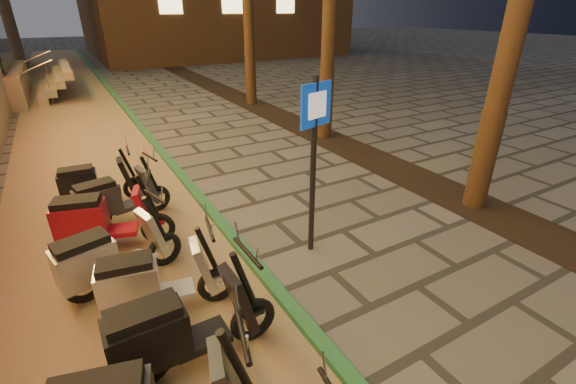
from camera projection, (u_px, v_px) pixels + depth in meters
ground at (421, 353)px, 4.23m from camera, size 120.00×120.00×0.00m
parking_strip at (83, 142)px, 10.85m from camera, size 3.40×60.00×0.01m
green_curb at (145, 132)px, 11.60m from camera, size 0.18×60.00×0.10m
planting_strip at (370, 157)px, 9.75m from camera, size 1.20×40.00×0.02m
pedestrian_sign at (314, 145)px, 5.32m from camera, size 0.57×0.19×2.64m
scooter_6 at (176, 331)px, 3.80m from camera, size 1.75×0.61×1.24m
scooter_7 at (151, 283)px, 4.55m from camera, size 1.61×0.70×1.13m
scooter_8 at (107, 258)px, 4.98m from camera, size 1.65×0.82×1.17m
scooter_9 at (100, 220)px, 5.82m from camera, size 1.70×0.86×1.20m
scooter_10 at (113, 199)px, 6.53m from camera, size 1.60×0.73×1.12m
scooter_11 at (93, 184)px, 7.16m from camera, size 1.52×0.54×1.07m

